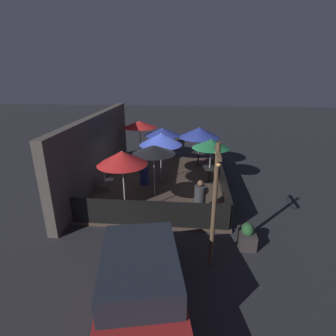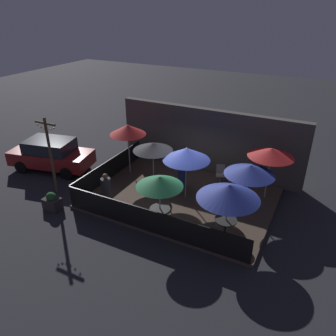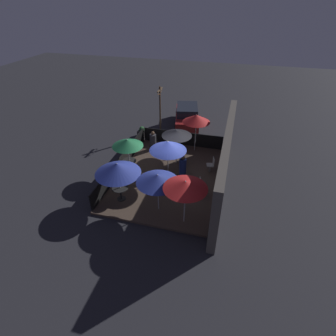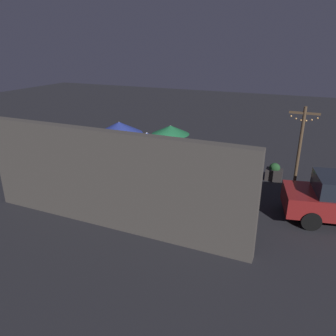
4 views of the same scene
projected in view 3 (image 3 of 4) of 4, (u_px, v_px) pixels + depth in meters
ground_plane at (168, 178)px, 15.08m from camera, size 60.00×60.00×0.00m
patio_deck at (168, 177)px, 15.04m from camera, size 7.73×5.63×0.12m
building_wall at (225, 161)px, 13.51m from camera, size 9.33×0.36×3.26m
fence_front at (122, 162)px, 15.34m from camera, size 7.53×0.05×0.95m
fence_side_left at (182, 138)px, 17.79m from camera, size 0.05×5.43×0.95m
patio_umbrella_0 at (118, 168)px, 12.30m from camera, size 2.20×2.20×2.16m
patio_umbrella_1 at (127, 143)px, 14.31m from camera, size 1.72×1.72×2.11m
patio_umbrella_2 at (168, 146)px, 13.71m from camera, size 1.99×1.99×2.33m
patio_umbrella_3 at (196, 118)px, 16.17m from camera, size 1.73×1.73×2.50m
patio_umbrella_4 at (177, 133)px, 15.01m from camera, size 1.75×1.75×2.22m
patio_umbrella_5 at (158, 178)px, 11.72m from camera, size 1.98×1.98×2.03m
patio_umbrella_6 at (186, 185)px, 10.87m from camera, size 1.91×1.91×2.31m
dining_table_0 at (120, 190)px, 13.04m from camera, size 0.80×0.80×0.73m
dining_table_1 at (129, 163)px, 15.05m from camera, size 0.78×0.78×0.75m
patio_chair_0 at (211, 164)px, 15.09m from camera, size 0.49×0.49×0.91m
patio_chair_1 at (198, 186)px, 13.44m from camera, size 0.52×0.52×0.92m
patron_0 at (183, 166)px, 14.80m from camera, size 0.50×0.50×1.27m
patron_1 at (153, 141)px, 17.24m from camera, size 0.43×0.43×1.29m
planter_box at (142, 132)px, 19.13m from camera, size 0.71×0.50×0.79m
light_post at (160, 108)px, 18.68m from camera, size 1.10×0.12×3.53m
parked_car_0 at (187, 116)px, 20.41m from camera, size 4.40×2.52×1.62m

